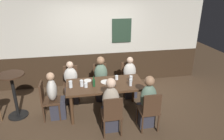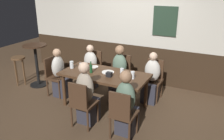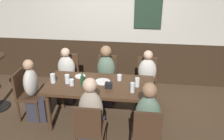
% 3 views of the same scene
% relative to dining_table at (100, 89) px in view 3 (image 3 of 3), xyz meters
% --- Properties ---
extents(ground_plane, '(12.00, 12.00, 0.00)m').
position_rel_dining_table_xyz_m(ground_plane, '(0.00, 0.00, -0.66)').
color(ground_plane, '#4C3826').
extents(wall_back, '(6.40, 0.13, 2.60)m').
position_rel_dining_table_xyz_m(wall_back, '(0.01, 1.65, 0.64)').
color(wall_back, '#332316').
rests_on(wall_back, ground_plane).
extents(dining_table, '(1.76, 0.84, 0.74)m').
position_rel_dining_table_xyz_m(dining_table, '(0.00, 0.00, 0.00)').
color(dining_table, '#472D1C').
rests_on(dining_table, ground_plane).
extents(chair_right_near, '(0.40, 0.40, 0.88)m').
position_rel_dining_table_xyz_m(chair_right_near, '(0.77, -0.84, -0.16)').
color(chair_right_near, '#422B1C').
rests_on(chair_right_near, ground_plane).
extents(chair_mid_near, '(0.40, 0.40, 0.88)m').
position_rel_dining_table_xyz_m(chair_mid_near, '(0.00, -0.84, -0.16)').
color(chair_mid_near, '#422B1C').
rests_on(chair_mid_near, ground_plane).
extents(chair_left_far, '(0.40, 0.40, 0.88)m').
position_rel_dining_table_xyz_m(chair_left_far, '(-0.77, 0.84, -0.16)').
color(chair_left_far, '#422B1C').
rests_on(chair_left_far, ground_plane).
extents(chair_head_west, '(0.40, 0.40, 0.88)m').
position_rel_dining_table_xyz_m(chair_head_west, '(-1.29, 0.00, -0.16)').
color(chair_head_west, '#422B1C').
rests_on(chair_head_west, ground_plane).
extents(chair_right_far, '(0.40, 0.40, 0.88)m').
position_rel_dining_table_xyz_m(chair_right_far, '(0.77, 0.84, -0.16)').
color(chair_right_far, '#422B1C').
rests_on(chair_right_far, ground_plane).
extents(chair_mid_far, '(0.40, 0.40, 0.88)m').
position_rel_dining_table_xyz_m(chair_mid_far, '(0.00, 0.84, -0.16)').
color(chair_mid_far, '#422B1C').
rests_on(chair_mid_far, ground_plane).
extents(person_right_near, '(0.34, 0.37, 1.17)m').
position_rel_dining_table_xyz_m(person_right_near, '(0.77, -0.67, -0.16)').
color(person_right_near, '#2D2D38').
rests_on(person_right_near, ground_plane).
extents(person_mid_near, '(0.34, 0.37, 1.19)m').
position_rel_dining_table_xyz_m(person_mid_near, '(0.00, -0.68, -0.15)').
color(person_mid_near, '#2D2D38').
rests_on(person_mid_near, ground_plane).
extents(person_left_far, '(0.34, 0.37, 1.07)m').
position_rel_dining_table_xyz_m(person_left_far, '(-0.77, 0.67, -0.21)').
color(person_left_far, '#2D2D38').
rests_on(person_left_far, ground_plane).
extents(person_head_west, '(0.37, 0.34, 1.11)m').
position_rel_dining_table_xyz_m(person_head_west, '(-1.13, 0.00, -0.20)').
color(person_head_west, '#2D2D38').
rests_on(person_head_west, ground_plane).
extents(person_right_far, '(0.34, 0.37, 1.09)m').
position_rel_dining_table_xyz_m(person_right_far, '(0.77, 0.67, -0.20)').
color(person_right_far, '#2D2D38').
rests_on(person_right_far, ground_plane).
extents(person_mid_far, '(0.34, 0.37, 1.15)m').
position_rel_dining_table_xyz_m(person_mid_far, '(-0.00, 0.67, -0.17)').
color(person_mid_far, '#2D2D38').
rests_on(person_mid_far, ground_plane).
extents(pint_glass_pale, '(0.08, 0.08, 0.10)m').
position_rel_dining_table_xyz_m(pint_glass_pale, '(0.30, 0.18, 0.13)').
color(pint_glass_pale, silver).
rests_on(pint_glass_pale, dining_table).
extents(pint_glass_amber, '(0.08, 0.08, 0.15)m').
position_rel_dining_table_xyz_m(pint_glass_amber, '(-0.53, -0.03, 0.15)').
color(pint_glass_amber, silver).
rests_on(pint_glass_amber, dining_table).
extents(beer_glass_half, '(0.08, 0.08, 0.15)m').
position_rel_dining_table_xyz_m(beer_glass_half, '(-0.77, -0.04, 0.15)').
color(beer_glass_half, silver).
rests_on(beer_glass_half, dining_table).
extents(tumbler_water, '(0.08, 0.08, 0.10)m').
position_rel_dining_table_xyz_m(tumbler_water, '(-0.44, -0.09, 0.13)').
color(tumbler_water, silver).
rests_on(tumbler_water, dining_table).
extents(pint_glass_stout, '(0.08, 0.08, 0.14)m').
position_rel_dining_table_xyz_m(pint_glass_stout, '(0.60, -0.00, 0.15)').
color(pint_glass_stout, silver).
rests_on(pint_glass_stout, dining_table).
extents(tumbler_short, '(0.07, 0.07, 0.16)m').
position_rel_dining_table_xyz_m(tumbler_short, '(0.54, -0.20, 0.15)').
color(tumbler_short, silver).
rests_on(tumbler_short, dining_table).
extents(beer_bottle_green, '(0.06, 0.06, 0.23)m').
position_rel_dining_table_xyz_m(beer_bottle_green, '(-0.26, -0.08, 0.17)').
color(beer_bottle_green, '#194723').
rests_on(beer_bottle_green, dining_table).
extents(plate_white_large, '(0.25, 0.25, 0.01)m').
position_rel_dining_table_xyz_m(plate_white_large, '(0.04, 0.08, 0.09)').
color(plate_white_large, white).
rests_on(plate_white_large, dining_table).
extents(plate_white_small, '(0.18, 0.18, 0.01)m').
position_rel_dining_table_xyz_m(plate_white_small, '(-0.38, 0.24, 0.09)').
color(plate_white_small, white).
rests_on(plate_white_small, dining_table).
extents(condiment_caddy, '(0.11, 0.09, 0.09)m').
position_rel_dining_table_xyz_m(condiment_caddy, '(0.16, -0.11, 0.13)').
color(condiment_caddy, black).
rests_on(condiment_caddy, dining_table).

